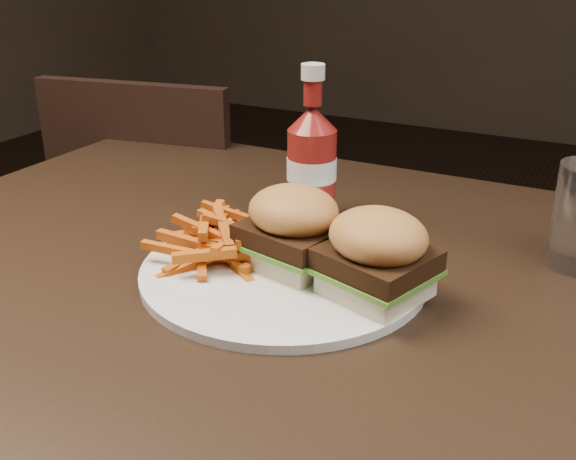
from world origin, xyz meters
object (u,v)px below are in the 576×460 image
at_px(plate, 284,271).
at_px(dining_table, 334,293).
at_px(chair_far, 186,255).
at_px(ketchup_bottle, 312,177).

bearing_deg(plate, dining_table, 20.84).
height_order(chair_far, ketchup_bottle, ketchup_bottle).
bearing_deg(chair_far, ketchup_bottle, 132.47).
bearing_deg(plate, chair_far, 134.99).
distance_m(dining_table, chair_far, 0.83).
relative_size(chair_far, ketchup_bottle, 3.18).
xyz_separation_m(dining_table, plate, (-0.05, -0.02, 0.03)).
bearing_deg(dining_table, ketchup_bottle, 124.83).
relative_size(dining_table, chair_far, 3.03).
bearing_deg(ketchup_bottle, chair_far, 142.40).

